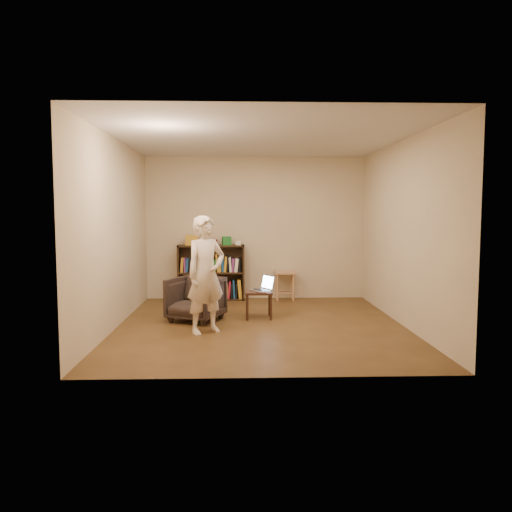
{
  "coord_description": "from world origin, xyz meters",
  "views": [
    {
      "loc": [
        -0.3,
        -6.92,
        1.59
      ],
      "look_at": [
        -0.05,
        0.35,
        0.95
      ],
      "focal_mm": 35.0,
      "sensor_mm": 36.0,
      "label": 1
    }
  ],
  "objects_px": {
    "bookshelf": "(211,276)",
    "stool": "(285,277)",
    "laptop": "(263,287)",
    "armchair": "(196,299)",
    "person": "(206,275)",
    "side_table": "(259,296)"
  },
  "relations": [
    {
      "from": "bookshelf",
      "to": "armchair",
      "type": "relative_size",
      "value": 1.69
    },
    {
      "from": "side_table",
      "to": "laptop",
      "type": "relative_size",
      "value": 1.0
    },
    {
      "from": "bookshelf",
      "to": "laptop",
      "type": "height_order",
      "value": "bookshelf"
    },
    {
      "from": "stool",
      "to": "side_table",
      "type": "bearing_deg",
      "value": -109.13
    },
    {
      "from": "armchair",
      "to": "person",
      "type": "bearing_deg",
      "value": -50.57
    },
    {
      "from": "armchair",
      "to": "laptop",
      "type": "distance_m",
      "value": 1.03
    },
    {
      "from": "bookshelf",
      "to": "stool",
      "type": "xyz_separation_m",
      "value": [
        1.34,
        -0.06,
        -0.02
      ]
    },
    {
      "from": "bookshelf",
      "to": "person",
      "type": "xyz_separation_m",
      "value": [
        0.07,
        -2.51,
        0.33
      ]
    },
    {
      "from": "armchair",
      "to": "side_table",
      "type": "xyz_separation_m",
      "value": [
        0.93,
        0.16,
        0.02
      ]
    },
    {
      "from": "armchair",
      "to": "laptop",
      "type": "relative_size",
      "value": 1.73
    },
    {
      "from": "armchair",
      "to": "side_table",
      "type": "bearing_deg",
      "value": 34.23
    },
    {
      "from": "bookshelf",
      "to": "person",
      "type": "height_order",
      "value": "person"
    },
    {
      "from": "laptop",
      "to": "armchair",
      "type": "bearing_deg",
      "value": -108.62
    },
    {
      "from": "laptop",
      "to": "person",
      "type": "bearing_deg",
      "value": -69.85
    },
    {
      "from": "armchair",
      "to": "person",
      "type": "distance_m",
      "value": 0.89
    },
    {
      "from": "bookshelf",
      "to": "armchair",
      "type": "height_order",
      "value": "bookshelf"
    },
    {
      "from": "side_table",
      "to": "laptop",
      "type": "height_order",
      "value": "laptop"
    },
    {
      "from": "laptop",
      "to": "bookshelf",
      "type": "bearing_deg",
      "value": 179.78
    },
    {
      "from": "stool",
      "to": "laptop",
      "type": "height_order",
      "value": "laptop"
    },
    {
      "from": "bookshelf",
      "to": "stool",
      "type": "height_order",
      "value": "bookshelf"
    },
    {
      "from": "laptop",
      "to": "person",
      "type": "relative_size",
      "value": 0.27
    },
    {
      "from": "stool",
      "to": "bookshelf",
      "type": "bearing_deg",
      "value": 177.26
    }
  ]
}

